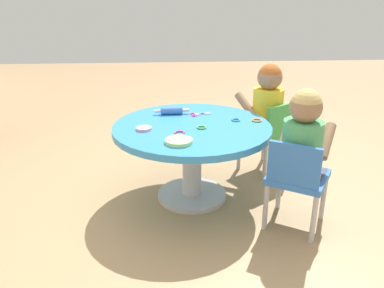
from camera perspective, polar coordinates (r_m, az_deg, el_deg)
ground_plane at (r=2.56m, az=-0.00°, el=-7.67°), size 10.00×10.00×0.00m
craft_table at (r=2.40m, az=-0.00°, el=0.36°), size 0.96×0.96×0.49m
child_chair_left at (r=2.19m, az=14.99°, el=-4.82°), size 0.41×0.41×0.54m
seated_child_left at (r=2.14m, az=15.83°, el=1.05°), size 0.44×0.41×0.51m
child_chair_right at (r=2.82m, az=11.22°, el=1.58°), size 0.42×0.42×0.54m
seated_child_right at (r=2.78m, az=10.95°, el=6.19°), size 0.44×0.41×0.51m
rolling_pin at (r=2.57m, az=-2.98°, el=4.88°), size 0.06×0.23×0.05m
craft_scissors at (r=2.56m, az=0.81°, el=4.35°), size 0.09×0.14×0.01m
playdough_blob_0 at (r=2.08m, az=-1.93°, el=0.43°), size 0.15×0.15×0.02m
playdough_blob_1 at (r=2.30m, az=-7.04°, el=2.26°), size 0.09×0.09×0.02m
cookie_cutter_0 at (r=2.46m, az=6.41°, el=3.53°), size 0.06×0.06×0.01m
cookie_cutter_1 at (r=2.31m, az=1.41°, el=2.43°), size 0.06×0.06×0.01m
cookie_cutter_2 at (r=2.22m, az=-1.83°, el=1.64°), size 0.06×0.06×0.01m
cookie_cutter_3 at (r=2.47m, az=9.44°, el=3.42°), size 0.06×0.06×0.01m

